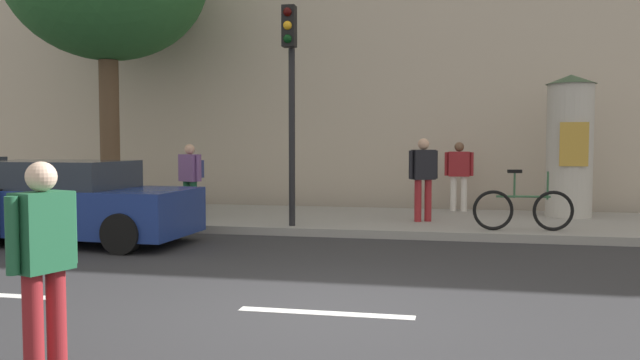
% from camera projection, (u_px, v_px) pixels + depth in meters
% --- Properties ---
extents(ground_plane, '(80.00, 80.00, 0.00)m').
position_uv_depth(ground_plane, '(326.00, 313.00, 6.34)').
color(ground_plane, '#2B2B2D').
extents(sidewalk_curb, '(36.00, 4.00, 0.15)m').
position_uv_depth(sidewalk_curb, '(389.00, 221.00, 13.19)').
color(sidewalk_curb, gray).
rests_on(sidewalk_curb, ground_plane).
extents(lane_markings, '(25.80, 0.16, 0.01)m').
position_uv_depth(lane_markings, '(326.00, 313.00, 6.34)').
color(lane_markings, silver).
rests_on(lane_markings, ground_plane).
extents(traffic_light, '(0.24, 0.45, 4.07)m').
position_uv_depth(traffic_light, '(290.00, 79.00, 11.63)').
color(traffic_light, black).
rests_on(traffic_light, sidewalk_curb).
extents(poster_column, '(1.03, 1.03, 3.00)m').
position_uv_depth(poster_column, '(570.00, 145.00, 13.26)').
color(poster_column, '#B2ADA3').
rests_on(poster_column, sidewalk_curb).
extents(pedestrian_near_pole, '(0.35, 0.54, 1.59)m').
position_uv_depth(pedestrian_near_pole, '(43.00, 255.00, 4.50)').
color(pedestrian_near_pole, maroon).
rests_on(pedestrian_near_pole, ground_plane).
extents(pedestrian_in_dark_shirt, '(0.56, 0.50, 1.54)m').
position_uv_depth(pedestrian_in_dark_shirt, '(191.00, 175.00, 12.90)').
color(pedestrian_in_dark_shirt, '#1E5938').
rests_on(pedestrian_in_dark_shirt, sidewalk_curb).
extents(pedestrian_in_light_jacket, '(0.56, 0.41, 1.66)m').
position_uv_depth(pedestrian_in_light_jacket, '(423.00, 173.00, 12.49)').
color(pedestrian_in_light_jacket, maroon).
rests_on(pedestrian_in_light_jacket, sidewalk_curb).
extents(pedestrian_with_bag, '(0.65, 0.25, 1.58)m').
position_uv_depth(pedestrian_with_bag, '(459.00, 171.00, 14.38)').
color(pedestrian_with_bag, silver).
rests_on(pedestrian_with_bag, sidewalk_curb).
extents(bicycle_leaning, '(1.77, 0.26, 1.09)m').
position_uv_depth(bicycle_leaning, '(523.00, 209.00, 11.22)').
color(bicycle_leaning, black).
rests_on(bicycle_leaning, sidewalk_curb).
extents(parked_car_dark, '(4.40, 1.99, 1.41)m').
position_uv_depth(parked_car_dark, '(65.00, 203.00, 10.81)').
color(parked_car_dark, navy).
rests_on(parked_car_dark, ground_plane).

